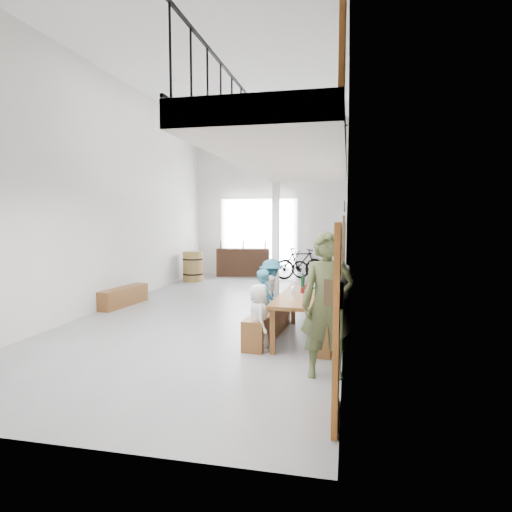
% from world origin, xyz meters
% --- Properties ---
extents(floor, '(12.00, 12.00, 0.00)m').
position_xyz_m(floor, '(0.00, 0.00, 0.00)').
color(floor, slate).
rests_on(floor, ground).
extents(room_walls, '(12.00, 12.00, 12.00)m').
position_xyz_m(room_walls, '(0.00, 0.00, 3.55)').
color(room_walls, white).
rests_on(room_walls, ground).
extents(gateway_portal, '(2.80, 0.08, 2.80)m').
position_xyz_m(gateway_portal, '(-0.40, 5.94, 1.40)').
color(gateway_portal, white).
rests_on(gateway_portal, ground).
extents(right_wall_decor, '(0.07, 8.28, 5.07)m').
position_xyz_m(right_wall_decor, '(2.70, -1.87, 1.74)').
color(right_wall_decor, '#9C521C').
rests_on(right_wall_decor, ground).
extents(balcony, '(1.52, 5.62, 4.00)m').
position_xyz_m(balcony, '(1.98, -3.13, 2.96)').
color(balcony, white).
rests_on(balcony, ground).
extents(tasting_table, '(1.02, 2.31, 0.79)m').
position_xyz_m(tasting_table, '(2.10, -1.96, 0.71)').
color(tasting_table, brown).
rests_on(tasting_table, ground).
extents(bench_inner, '(0.51, 2.21, 0.50)m').
position_xyz_m(bench_inner, '(1.42, -1.90, 0.25)').
color(bench_inner, brown).
rests_on(bench_inner, ground).
extents(bench_wall, '(0.59, 2.27, 0.52)m').
position_xyz_m(bench_wall, '(2.57, -1.90, 0.26)').
color(bench_wall, brown).
rests_on(bench_wall, ground).
extents(tableware, '(0.44, 1.25, 0.35)m').
position_xyz_m(tableware, '(2.08, -1.73, 0.93)').
color(tableware, black).
rests_on(tableware, tasting_table).
extents(side_bench, '(0.53, 1.61, 0.45)m').
position_xyz_m(side_bench, '(-2.50, -0.05, 0.22)').
color(side_bench, brown).
rests_on(side_bench, ground).
extents(oak_barrel, '(0.68, 0.68, 1.00)m').
position_xyz_m(oak_barrel, '(-2.25, 4.04, 0.50)').
color(oak_barrel, olive).
rests_on(oak_barrel, ground).
extents(serving_counter, '(1.96, 0.81, 1.00)m').
position_xyz_m(serving_counter, '(-0.91, 5.65, 0.50)').
color(serving_counter, '#3E2415').
rests_on(serving_counter, ground).
extents(counter_bottles, '(1.64, 0.33, 0.28)m').
position_xyz_m(counter_bottles, '(-0.91, 5.63, 1.14)').
color(counter_bottles, black).
rests_on(counter_bottles, serving_counter).
extents(guest_left_a, '(0.51, 0.62, 1.08)m').
position_xyz_m(guest_left_a, '(1.42, -2.78, 0.54)').
color(guest_left_a, white).
rests_on(guest_left_a, ground).
extents(guest_left_b, '(0.33, 0.47, 1.23)m').
position_xyz_m(guest_left_b, '(1.39, -2.08, 0.62)').
color(guest_left_b, '#286986').
rests_on(guest_left_b, ground).
extents(guest_left_c, '(0.51, 0.59, 1.04)m').
position_xyz_m(guest_left_c, '(1.38, -1.47, 0.52)').
color(guest_left_c, white).
rests_on(guest_left_c, ground).
extents(guest_left_d, '(0.64, 0.93, 1.31)m').
position_xyz_m(guest_left_d, '(1.31, -1.03, 0.66)').
color(guest_left_d, '#286986').
rests_on(guest_left_d, ground).
extents(guest_right_a, '(0.34, 0.67, 1.09)m').
position_xyz_m(guest_right_a, '(2.65, -2.46, 0.55)').
color(guest_right_a, red).
rests_on(guest_right_a, ground).
extents(guest_right_b, '(0.77, 1.20, 1.24)m').
position_xyz_m(guest_right_b, '(2.72, -1.89, 0.62)').
color(guest_right_b, black).
rests_on(guest_right_b, ground).
extents(guest_right_c, '(0.52, 0.69, 1.27)m').
position_xyz_m(guest_right_c, '(2.70, -1.16, 0.63)').
color(guest_right_c, white).
rests_on(guest_right_c, ground).
extents(host_standing, '(0.78, 0.57, 1.95)m').
position_xyz_m(host_standing, '(2.55, -3.69, 0.98)').
color(host_standing, '#464F2C').
rests_on(host_standing, ground).
extents(potted_plant, '(0.42, 0.40, 0.37)m').
position_xyz_m(potted_plant, '(2.45, 0.64, 0.19)').
color(potted_plant, '#134312').
rests_on(potted_plant, ground).
extents(bicycle_near, '(1.91, 0.96, 0.96)m').
position_xyz_m(bicycle_near, '(0.60, 5.60, 0.48)').
color(bicycle_near, black).
rests_on(bicycle_near, ground).
extents(bicycle_far, '(1.84, 1.27, 1.08)m').
position_xyz_m(bicycle_far, '(1.19, 5.27, 0.54)').
color(bicycle_far, black).
rests_on(bicycle_far, ground).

